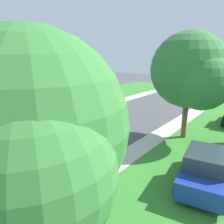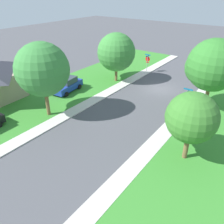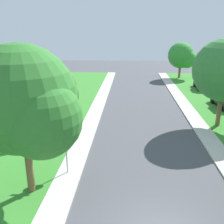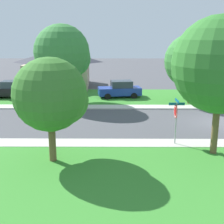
{
  "view_description": "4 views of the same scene",
  "coord_description": "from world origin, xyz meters",
  "views": [
    {
      "loc": [
        10.93,
        -2.0,
        5.71
      ],
      "look_at": [
        0.98,
        11.27,
        1.4
      ],
      "focal_mm": 35.05,
      "sensor_mm": 36.0,
      "label": 1
    },
    {
      "loc": [
        -10.89,
        25.46,
        11.46
      ],
      "look_at": [
        -0.1,
        10.57,
        1.4
      ],
      "focal_mm": 36.86,
      "sensor_mm": 36.0,
      "label": 2
    },
    {
      "loc": [
        -1.39,
        -8.35,
        7.92
      ],
      "look_at": [
        -2.75,
        11.75,
        1.4
      ],
      "focal_mm": 41.22,
      "sensor_mm": 36.0,
      "label": 3
    },
    {
      "loc": [
        -22.13,
        8.02,
        6.44
      ],
      "look_at": [
        -2.41,
        8.16,
        1.4
      ],
      "focal_mm": 49.57,
      "sensor_mm": 36.0,
      "label": 4
    }
  ],
  "objects": [
    {
      "name": "sidewalk_west",
      "position": [
        -4.7,
        12.0,
        0.05
      ],
      "size": [
        1.4,
        56.0,
        0.1
      ],
      "primitive_type": "cube",
      "color": "beige",
      "rests_on": "ground"
    },
    {
      "name": "lawn_west",
      "position": [
        -9.4,
        12.0,
        0.04
      ],
      "size": [
        8.0,
        56.0,
        0.08
      ],
      "primitive_type": "cube",
      "color": "#38842D",
      "rests_on": "ground"
    },
    {
      "name": "tree_sidewalk_far",
      "position": [
        6.44,
        0.81,
        3.82
      ],
      "size": [
        5.31,
        4.94,
        6.45
      ],
      "color": "brown",
      "rests_on": "ground"
    },
    {
      "name": "car_blue_driveway_right",
      "position": [
        9.01,
        7.41,
        0.87
      ],
      "size": [
        2.48,
        4.51,
        1.76
      ],
      "color": "#1E389E",
      "rests_on": "ground"
    },
    {
      "name": "tree_across_right",
      "position": [
        6.5,
        12.56,
        4.62
      ],
      "size": [
        5.41,
        5.03,
        7.3
      ],
      "color": "brown",
      "rests_on": "ground"
    },
    {
      "name": "tree_across_left",
      "position": [
        -7.11,
        11.02,
        3.41
      ],
      "size": [
        3.93,
        3.66,
        5.37
      ],
      "color": "brown",
      "rests_on": "ground"
    },
    {
      "name": "sidewalk_east",
      "position": [
        4.7,
        12.0,
        0.05
      ],
      "size": [
        1.4,
        56.0,
        0.1
      ],
      "primitive_type": "cube",
      "color": "beige",
      "rests_on": "ground"
    }
  ]
}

